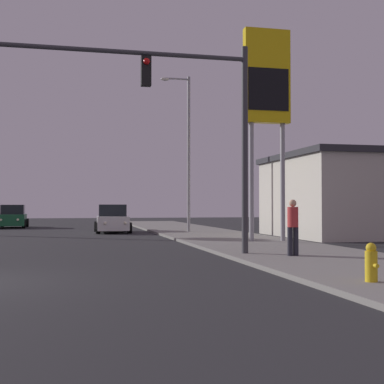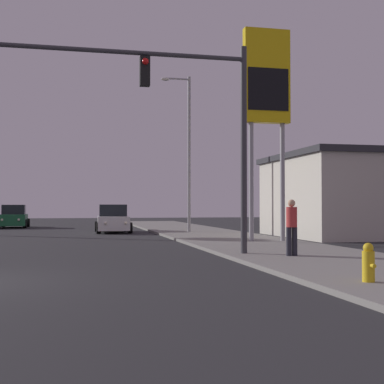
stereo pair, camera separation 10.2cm
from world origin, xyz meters
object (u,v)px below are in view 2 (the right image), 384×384
at_px(traffic_light_mast, 159,100).
at_px(fire_hydrant, 368,263).
at_px(car_white, 113,220).
at_px(car_green, 14,217).
at_px(street_lamp, 187,145).
at_px(gas_station_sign, 267,88).
at_px(pedestrian_on_sidewalk, 292,225).

xyz_separation_m(traffic_light_mast, fire_hydrant, (3.11, -6.53, -4.33)).
xyz_separation_m(car_white, car_green, (-6.63, 8.78, 0.00)).
bearing_deg(street_lamp, gas_station_sign, -79.73).
height_order(traffic_light_mast, pedestrian_on_sidewalk, traffic_light_mast).
xyz_separation_m(traffic_light_mast, street_lamp, (3.85, 14.26, 0.30)).
relative_size(car_green, street_lamp, 0.48).
relative_size(fire_hydrant, pedestrian_on_sidewalk, 0.46).
bearing_deg(car_green, gas_station_sign, 119.76).
bearing_deg(pedestrian_on_sidewalk, car_white, 103.03).
relative_size(gas_station_sign, fire_hydrant, 11.84).
height_order(car_white, gas_station_sign, gas_station_sign).
relative_size(traffic_light_mast, fire_hydrant, 11.89).
distance_m(car_white, traffic_light_mast, 16.94).
relative_size(car_green, traffic_light_mast, 0.48).
bearing_deg(car_white, pedestrian_on_sidewalk, 105.04).
distance_m(car_green, street_lamp, 15.94).
bearing_deg(traffic_light_mast, pedestrian_on_sidewalk, -16.30).
height_order(street_lamp, pedestrian_on_sidewalk, street_lamp).
height_order(car_green, gas_station_sign, gas_station_sign).
height_order(traffic_light_mast, fire_hydrant, traffic_light_mast).
bearing_deg(car_white, car_green, -50.92).
distance_m(traffic_light_mast, gas_station_sign, 7.87).
distance_m(car_green, traffic_light_mast, 26.46).
height_order(street_lamp, fire_hydrant, street_lamp).
bearing_deg(traffic_light_mast, car_green, 105.25).
relative_size(traffic_light_mast, pedestrian_on_sidewalk, 5.41).
xyz_separation_m(car_white, gas_station_sign, (5.71, -11.07, 5.86)).
xyz_separation_m(fire_hydrant, pedestrian_on_sidewalk, (0.70, 5.42, 0.55)).
relative_size(street_lamp, gas_station_sign, 1.00).
relative_size(car_white, traffic_light_mast, 0.48).
relative_size(gas_station_sign, pedestrian_on_sidewalk, 5.39).
xyz_separation_m(car_white, street_lamp, (4.10, -2.19, 4.36)).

